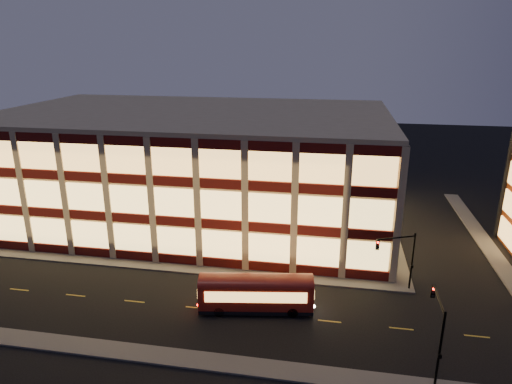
# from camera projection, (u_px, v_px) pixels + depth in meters

# --- Properties ---
(ground) EXTENTS (200.00, 200.00, 0.00)m
(ground) POSITION_uv_depth(u_px,v_px,m) (177.00, 273.00, 47.77)
(ground) COLOR black
(ground) RESTS_ON ground
(sidewalk_office_south) EXTENTS (54.00, 2.00, 0.15)m
(sidewalk_office_south) POSITION_uv_depth(u_px,v_px,m) (153.00, 265.00, 49.18)
(sidewalk_office_south) COLOR #514F4C
(sidewalk_office_south) RESTS_ON ground
(sidewalk_office_east) EXTENTS (2.00, 30.00, 0.15)m
(sidewalk_office_east) POSITION_uv_depth(u_px,v_px,m) (388.00, 226.00, 59.77)
(sidewalk_office_east) COLOR #514F4C
(sidewalk_office_east) RESTS_ON ground
(sidewalk_tower_west) EXTENTS (2.00, 30.00, 0.15)m
(sidewalk_tower_west) POSITION_uv_depth(u_px,v_px,m) (477.00, 232.00, 57.93)
(sidewalk_tower_west) COLOR #514F4C
(sidewalk_tower_west) RESTS_ON ground
(sidewalk_near) EXTENTS (100.00, 2.00, 0.15)m
(sidewalk_near) POSITION_uv_depth(u_px,v_px,m) (120.00, 351.00, 35.59)
(sidewalk_near) COLOR #514F4C
(sidewalk_near) RESTS_ON ground
(office_building) EXTENTS (50.45, 30.45, 14.50)m
(office_building) POSITION_uv_depth(u_px,v_px,m) (196.00, 164.00, 61.80)
(office_building) COLOR tan
(office_building) RESTS_ON ground
(traffic_signal_far) EXTENTS (3.79, 1.87, 6.00)m
(traffic_signal_far) POSITION_uv_depth(u_px,v_px,m) (400.00, 253.00, 42.97)
(traffic_signal_far) COLOR black
(traffic_signal_far) RESTS_ON ground
(traffic_signal_near) EXTENTS (0.32, 4.45, 6.00)m
(traffic_signal_near) POSITION_uv_depth(u_px,v_px,m) (438.00, 323.00, 32.22)
(traffic_signal_near) COLOR black
(traffic_signal_near) RESTS_ON ground
(trolley_bus) EXTENTS (10.38, 4.07, 3.43)m
(trolley_bus) POSITION_uv_depth(u_px,v_px,m) (256.00, 291.00, 40.64)
(trolley_bus) COLOR maroon
(trolley_bus) RESTS_ON ground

